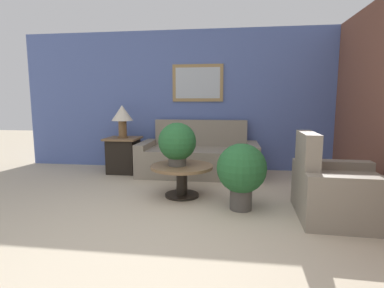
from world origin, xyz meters
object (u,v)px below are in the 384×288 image
at_px(couch_main, 199,157).
at_px(potted_plant_on_table, 177,143).
at_px(table_lamp, 122,115).
at_px(coffee_table, 182,174).
at_px(armchair, 338,191).
at_px(side_table, 124,155).
at_px(potted_plant_floor, 242,171).

xyz_separation_m(couch_main, potted_plant_on_table, (-0.14, -1.31, 0.44)).
bearing_deg(table_lamp, coffee_table, -44.10).
height_order(armchair, coffee_table, armchair).
distance_m(coffee_table, table_lamp, 1.93).
xyz_separation_m(side_table, potted_plant_floor, (2.07, -1.65, 0.14)).
relative_size(couch_main, side_table, 3.23).
distance_m(side_table, potted_plant_floor, 2.65).
xyz_separation_m(table_lamp, potted_plant_floor, (2.07, -1.65, -0.57)).
bearing_deg(potted_plant_floor, coffee_table, 152.74).
relative_size(table_lamp, potted_plant_floor, 0.73).
bearing_deg(couch_main, side_table, -178.37).
bearing_deg(side_table, armchair, -29.63).
relative_size(couch_main, potted_plant_on_table, 3.57).
distance_m(armchair, table_lamp, 3.66).
bearing_deg(armchair, coffee_table, 76.38).
xyz_separation_m(coffee_table, potted_plant_floor, (0.78, -0.40, 0.16)).
bearing_deg(coffee_table, couch_main, 86.21).
xyz_separation_m(armchair, coffee_table, (-1.83, 0.53, 0.01)).
bearing_deg(potted_plant_on_table, side_table, 134.02).
bearing_deg(potted_plant_on_table, couch_main, 83.91).
height_order(side_table, potted_plant_floor, potted_plant_floor).
xyz_separation_m(couch_main, side_table, (-1.37, -0.04, 0.03)).
distance_m(potted_plant_on_table, potted_plant_floor, 0.96).
bearing_deg(coffee_table, potted_plant_floor, -27.26).
bearing_deg(armchair, table_lamp, 62.80).
height_order(armchair, side_table, armchair).
distance_m(armchair, potted_plant_floor, 1.07).
relative_size(table_lamp, potted_plant_on_table, 1.01).
bearing_deg(potted_plant_on_table, coffee_table, 26.81).
bearing_deg(couch_main, coffee_table, -93.79).
bearing_deg(potted_plant_floor, side_table, 141.43).
height_order(couch_main, potted_plant_on_table, potted_plant_on_table).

